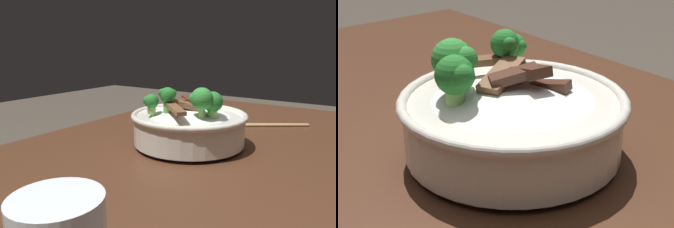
# 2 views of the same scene
# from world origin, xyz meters

# --- Properties ---
(dining_table) EXTENTS (1.26, 0.84, 0.74)m
(dining_table) POSITION_xyz_m (0.00, 0.00, 0.65)
(dining_table) COLOR #472819
(dining_table) RESTS_ON ground
(rice_bowl) EXTENTS (0.26, 0.26, 0.14)m
(rice_bowl) POSITION_xyz_m (0.03, 0.06, 0.80)
(rice_bowl) COLOR silver
(rice_bowl) RESTS_ON dining_table
(chopsticks_pair) EXTENTS (0.14, 0.19, 0.01)m
(chopsticks_pair) POSITION_xyz_m (0.31, -0.03, 0.75)
(chopsticks_pair) COLOR #9E7A4C
(chopsticks_pair) RESTS_ON dining_table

